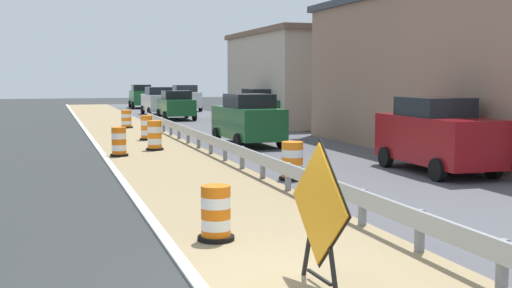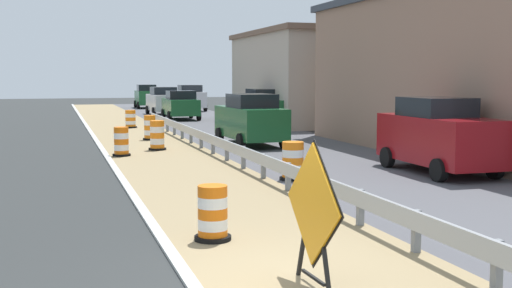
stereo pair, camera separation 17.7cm
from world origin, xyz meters
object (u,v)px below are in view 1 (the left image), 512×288
(car_trailing_near_lane, at_px, (437,135))
(car_mid_far_lane, at_px, (261,108))
(traffic_barrel_farther, at_px, (126,120))
(car_lead_far_lane, at_px, (248,120))
(car_distant_a, at_px, (185,98))
(traffic_barrel_far, at_px, (155,137))
(car_trailing_far_lane, at_px, (141,96))
(car_lead_near_lane, at_px, (158,101))
(car_distant_b, at_px, (176,105))
(traffic_barrel_mid, at_px, (119,143))
(traffic_barrel_close, at_px, (292,163))
(utility_pole_near, at_px, (459,32))
(warning_sign_diamond, at_px, (319,209))
(traffic_barrel_nearest, at_px, (216,216))
(traffic_barrel_farthest, at_px, (147,129))

(car_trailing_near_lane, distance_m, car_mid_far_lane, 18.14)
(car_mid_far_lane, bearing_deg, traffic_barrel_farther, -102.12)
(car_lead_far_lane, xyz_separation_m, car_distant_a, (3.06, 27.66, 0.00))
(traffic_barrel_far, height_order, car_trailing_far_lane, car_trailing_far_lane)
(car_lead_near_lane, distance_m, car_mid_far_lane, 13.96)
(car_lead_far_lane, relative_size, car_distant_b, 1.11)
(traffic_barrel_mid, bearing_deg, traffic_barrel_farther, 82.26)
(car_trailing_far_lane, xyz_separation_m, car_distant_a, (2.88, -5.68, 0.02))
(traffic_barrel_close, height_order, utility_pole_near, utility_pole_near)
(warning_sign_diamond, bearing_deg, car_trailing_far_lane, -97.50)
(warning_sign_diamond, height_order, car_lead_far_lane, car_lead_far_lane)
(traffic_barrel_nearest, height_order, car_trailing_far_lane, car_trailing_far_lane)
(traffic_barrel_farthest, bearing_deg, car_trailing_far_lane, 82.62)
(car_mid_far_lane, height_order, utility_pole_near, utility_pole_near)
(traffic_barrel_farthest, bearing_deg, traffic_barrel_farther, 90.49)
(car_distant_b, bearing_deg, warning_sign_diamond, 173.16)
(traffic_barrel_nearest, xyz_separation_m, car_distant_a, (8.24, 42.66, 0.63))
(traffic_barrel_mid, xyz_separation_m, car_lead_near_lane, (5.46, 24.71, 0.56))
(utility_pole_near, bearing_deg, traffic_barrel_farther, 116.88)
(traffic_barrel_farther, xyz_separation_m, car_distant_a, (6.80, 16.95, 0.63))
(car_distant_a, bearing_deg, car_trailing_near_lane, 0.97)
(car_distant_a, distance_m, utility_pole_near, 34.86)
(traffic_barrel_far, xyz_separation_m, car_trailing_near_lane, (7.04, -8.47, 0.59))
(traffic_barrel_close, xyz_separation_m, car_lead_far_lane, (1.50, 9.10, 0.59))
(traffic_barrel_mid, bearing_deg, warning_sign_diamond, -86.20)
(car_mid_far_lane, bearing_deg, traffic_barrel_nearest, -18.89)
(traffic_barrel_far, distance_m, car_lead_near_lane, 23.49)
(car_distant_b, bearing_deg, traffic_barrel_far, 167.38)
(traffic_barrel_close, relative_size, traffic_barrel_mid, 1.01)
(car_lead_far_lane, bearing_deg, car_lead_near_lane, -1.83)
(warning_sign_diamond, height_order, traffic_barrel_farther, warning_sign_diamond)
(traffic_barrel_far, xyz_separation_m, car_mid_far_lane, (7.54, 9.66, 0.55))
(warning_sign_diamond, bearing_deg, traffic_barrel_close, -111.02)
(car_mid_far_lane, xyz_separation_m, car_trailing_far_lane, (-3.37, 24.34, -0.02))
(car_trailing_far_lane, height_order, car_distant_b, car_trailing_far_lane)
(car_mid_far_lane, bearing_deg, car_trailing_near_lane, -0.47)
(traffic_barrel_far, bearing_deg, traffic_barrel_nearest, -94.78)
(traffic_barrel_mid, bearing_deg, car_distant_b, 73.32)
(traffic_barrel_farther, height_order, car_lead_far_lane, car_lead_far_lane)
(traffic_barrel_farther, bearing_deg, car_lead_near_lane, 72.55)
(traffic_barrel_far, height_order, car_lead_near_lane, car_lead_near_lane)
(traffic_barrel_nearest, xyz_separation_m, car_lead_far_lane, (5.18, 15.00, 0.63))
(car_mid_far_lane, bearing_deg, car_distant_b, -156.01)
(car_trailing_near_lane, xyz_separation_m, car_distant_b, (-2.83, 26.03, -0.15))
(car_lead_far_lane, bearing_deg, traffic_barrel_farthest, 44.60)
(utility_pole_near, bearing_deg, traffic_barrel_mid, 156.06)
(traffic_barrel_nearest, bearing_deg, traffic_barrel_close, 58.04)
(warning_sign_diamond, height_order, car_mid_far_lane, car_mid_far_lane)
(car_mid_far_lane, bearing_deg, traffic_barrel_farthest, -51.64)
(car_trailing_far_lane, bearing_deg, car_distant_b, -178.62)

